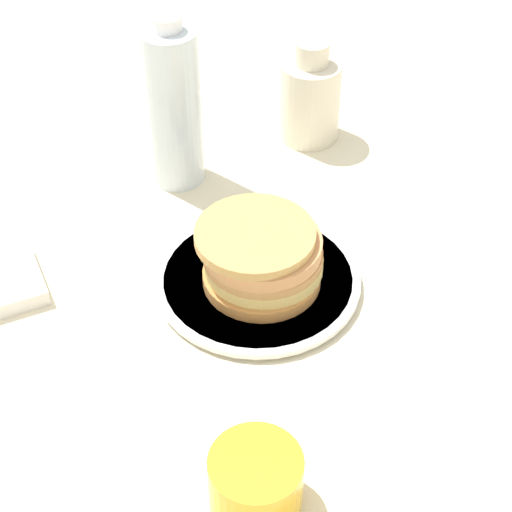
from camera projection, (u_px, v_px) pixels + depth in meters
The scene contains 6 objects.
ground_plane at pixel (269, 285), 0.97m from camera, with size 4.00×4.00×0.00m, color beige.
plate at pixel (256, 282), 0.96m from camera, with size 0.23×0.23×0.01m.
pancake_stack at pixel (259, 255), 0.94m from camera, with size 0.14×0.14×0.07m.
juice_glass at pixel (253, 482), 0.75m from camera, with size 0.08×0.08×0.06m.
cream_jug at pixel (308, 97), 1.15m from camera, with size 0.08×0.08×0.14m.
water_bottle_near at pixel (172, 106), 1.05m from camera, with size 0.07×0.07×0.23m.
Camera 1 is at (-0.00, 0.69, 0.68)m, focal length 60.00 mm.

